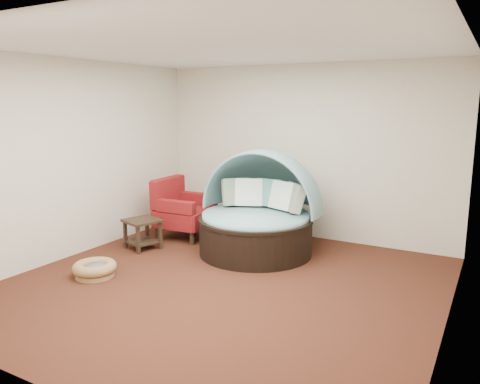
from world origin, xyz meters
The scene contains 10 objects.
floor centered at (0.00, 0.00, 0.00)m, with size 5.00×5.00×0.00m, color #4B2315.
wall_back centered at (0.00, 2.50, 1.40)m, with size 5.00×5.00×0.00m, color beige.
wall_front centered at (0.00, -2.50, 1.40)m, with size 5.00×5.00×0.00m, color beige.
wall_left centered at (-2.50, 0.00, 1.40)m, with size 5.00×5.00×0.00m, color beige.
wall_right centered at (2.50, 0.00, 1.40)m, with size 5.00×5.00×0.00m, color beige.
ceiling centered at (0.00, 0.00, 2.80)m, with size 5.00×5.00×0.00m, color white.
canopy_daybed centered at (-0.22, 1.36, 0.71)m, with size 1.83×1.72×1.53m.
pet_basket centered at (-1.57, -0.57, 0.10)m, with size 0.67×0.67×0.19m.
red_armchair centered at (-1.69, 1.47, 0.45)m, with size 0.88×0.88×0.97m.
side_table centered at (-1.82, 0.63, 0.29)m, with size 0.60×0.60×0.46m.
Camera 1 is at (2.83, -4.62, 2.18)m, focal length 35.00 mm.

